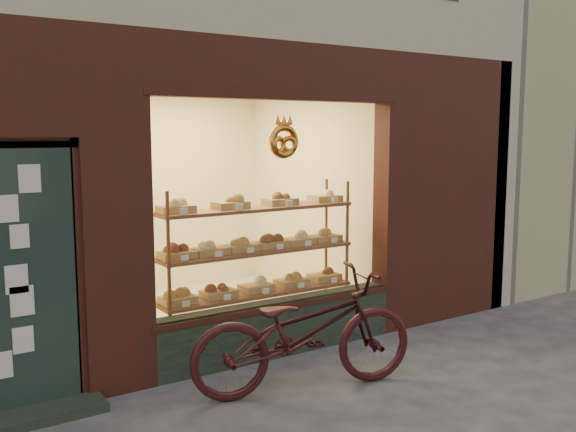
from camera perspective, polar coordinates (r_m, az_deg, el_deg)
neighbor_right at (r=15.42m, az=22.27°, el=15.38°), size 12.00×7.00×9.00m
display_shelf at (r=6.79m, az=-2.84°, el=-4.21°), size 2.20×0.45×1.70m
bicycle at (r=5.63m, az=1.44°, el=-10.22°), size 2.12×1.18×1.06m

